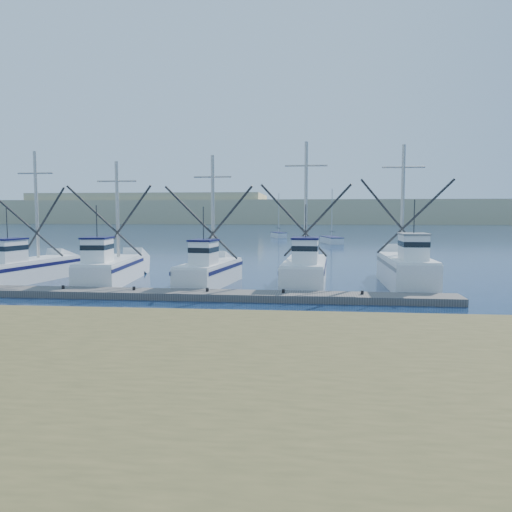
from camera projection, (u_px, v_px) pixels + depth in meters
The scene contains 6 objects.
ground at pixel (324, 330), 19.22m from camera, with size 500.00×500.00×0.00m, color #0D213A.
floating_dock at pixel (189, 295), 26.32m from camera, with size 27.82×1.85×0.37m, color #68635D.
dune_ridge at pixel (308, 212), 226.98m from camera, with size 360.00×60.00×10.00m, color tan.
trawler_fleet at pixel (222, 269), 31.09m from camera, with size 27.25×8.61×9.03m.
sailboat_near at pixel (332, 240), 74.22m from camera, with size 3.22×6.99×8.10m.
sailboat_far at pixel (279, 235), 91.56m from camera, with size 3.25×5.53×8.10m.
Camera 1 is at (-0.73, -19.08, 4.48)m, focal length 35.00 mm.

